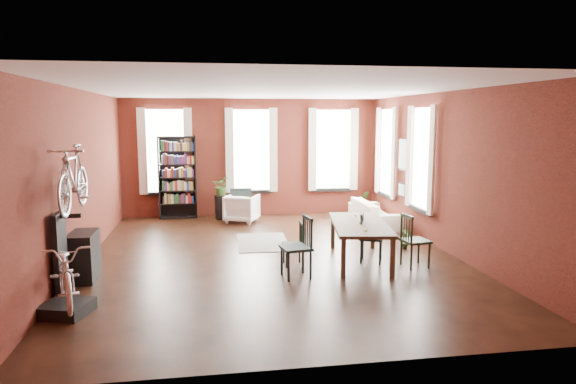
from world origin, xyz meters
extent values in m
plane|color=black|center=(0.00, 0.00, 0.00)|extent=(9.00, 9.00, 0.00)
cube|color=silver|center=(0.00, 0.00, 3.20)|extent=(7.00, 9.00, 0.04)
cube|color=#4C1813|center=(0.00, 4.50, 1.60)|extent=(7.00, 0.04, 3.20)
cube|color=#4C1813|center=(0.00, -4.50, 1.60)|extent=(7.00, 0.04, 3.20)
cube|color=#4C1813|center=(-3.50, 0.00, 1.60)|extent=(0.04, 9.00, 3.20)
cube|color=#4C1813|center=(3.50, 0.00, 1.60)|extent=(0.04, 9.00, 3.20)
cube|color=white|center=(-2.30, 4.47, 1.80)|extent=(1.00, 0.04, 2.20)
cube|color=beige|center=(-2.30, 4.40, 1.80)|extent=(1.40, 0.06, 2.30)
cube|color=white|center=(0.00, 4.47, 1.80)|extent=(1.00, 0.04, 2.20)
cube|color=beige|center=(0.00, 4.40, 1.80)|extent=(1.40, 0.06, 2.30)
cube|color=white|center=(2.30, 4.47, 1.80)|extent=(1.00, 0.04, 2.20)
cube|color=beige|center=(2.30, 4.40, 1.80)|extent=(1.40, 0.06, 2.30)
cube|color=white|center=(3.47, 1.00, 1.80)|extent=(0.04, 1.00, 2.20)
cube|color=beige|center=(3.40, 1.00, 1.80)|extent=(0.06, 1.40, 2.30)
cube|color=white|center=(3.47, 3.20, 1.80)|extent=(0.04, 1.00, 2.20)
cube|color=beige|center=(3.40, 3.20, 1.80)|extent=(0.06, 1.40, 2.30)
cube|color=black|center=(3.46, 2.10, 1.80)|extent=(0.04, 0.55, 0.75)
cube|color=black|center=(3.46, 2.10, 0.95)|extent=(0.04, 0.45, 0.35)
cube|color=#4E402F|center=(1.57, -0.59, 0.37)|extent=(1.31, 2.29, 0.74)
cube|color=#162F32|center=(0.23, -1.34, 0.52)|extent=(0.54, 0.54, 1.03)
cube|color=black|center=(0.30, -0.62, 0.39)|extent=(0.37, 0.37, 0.79)
cube|color=#1F2F1C|center=(2.47, -1.06, 0.48)|extent=(0.50, 0.50, 0.96)
cube|color=#193437|center=(1.79, -0.63, 0.46)|extent=(0.55, 0.55, 0.92)
cube|color=black|center=(-2.00, 4.30, 1.10)|extent=(1.00, 0.32, 2.20)
imported|color=white|center=(-0.35, 3.48, 0.40)|extent=(0.99, 0.97, 0.79)
imported|color=beige|center=(2.95, 2.60, 0.41)|extent=(0.61, 2.08, 0.81)
cube|color=black|center=(-0.06, 1.18, 0.01)|extent=(1.13, 1.75, 0.01)
cube|color=black|center=(-3.18, -2.49, 0.09)|extent=(0.74, 0.74, 0.17)
cube|color=black|center=(-3.40, -1.80, 0.65)|extent=(0.16, 0.60, 1.30)
cube|color=black|center=(-3.28, -0.90, 0.40)|extent=(0.40, 0.80, 0.80)
cube|color=black|center=(-0.85, 3.97, 0.32)|extent=(0.36, 0.36, 0.64)
imported|color=#2F5522|center=(3.16, 4.28, 0.14)|extent=(0.38, 0.64, 0.28)
imported|color=#2B5321|center=(2.77, 0.16, 0.08)|extent=(0.48, 0.50, 0.16)
imported|color=silver|center=(-3.15, -2.47, 1.00)|extent=(0.81, 1.00, 1.65)
imported|color=#A5A8AD|center=(-3.15, -1.80, 2.13)|extent=(0.47, 1.00, 1.66)
imported|color=#365B24|center=(-0.84, 3.95, 0.84)|extent=(0.56, 0.60, 0.40)
camera|label=1|loc=(-1.23, -9.62, 2.68)|focal=32.00mm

